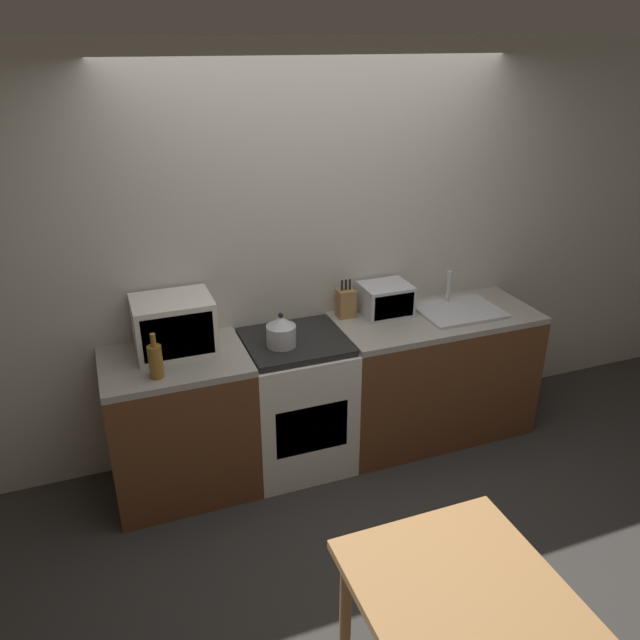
% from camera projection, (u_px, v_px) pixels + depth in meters
% --- Properties ---
extents(ground_plane, '(16.00, 16.00, 0.00)m').
position_uv_depth(ground_plane, '(379.00, 520.00, 3.67)').
color(ground_plane, '#33302D').
extents(wall_back, '(10.00, 0.06, 2.60)m').
position_uv_depth(wall_back, '(316.00, 256.00, 4.04)').
color(wall_back, beige).
rests_on(wall_back, ground_plane).
extents(counter_left_run, '(0.84, 0.62, 0.90)m').
position_uv_depth(counter_left_run, '(181.00, 424.00, 3.78)').
color(counter_left_run, brown).
rests_on(counter_left_run, ground_plane).
extents(counter_right_run, '(1.37, 0.62, 0.90)m').
position_uv_depth(counter_right_run, '(432.00, 374.00, 4.34)').
color(counter_right_run, brown).
rests_on(counter_right_run, ground_plane).
extents(stove_range, '(0.64, 0.62, 0.90)m').
position_uv_depth(stove_range, '(296.00, 402.00, 4.02)').
color(stove_range, silver).
rests_on(stove_range, ground_plane).
extents(kettle, '(0.18, 0.18, 0.22)m').
position_uv_depth(kettle, '(281.00, 331.00, 3.71)').
color(kettle, '#B7B7BC').
rests_on(kettle, stove_range).
extents(microwave, '(0.45, 0.36, 0.33)m').
position_uv_depth(microwave, '(174.00, 325.00, 3.63)').
color(microwave, silver).
rests_on(microwave, counter_left_run).
extents(bottle, '(0.08, 0.08, 0.26)m').
position_uv_depth(bottle, '(156.00, 361.00, 3.36)').
color(bottle, olive).
rests_on(bottle, counter_left_run).
extents(knife_block, '(0.11, 0.10, 0.26)m').
position_uv_depth(knife_block, '(346.00, 303.00, 4.10)').
color(knife_block, '#9E7042').
rests_on(knife_block, counter_right_run).
extents(toaster_oven, '(0.32, 0.27, 0.21)m').
position_uv_depth(toaster_oven, '(385.00, 299.00, 4.14)').
color(toaster_oven, silver).
rests_on(toaster_oven, counter_right_run).
extents(sink_basin, '(0.54, 0.42, 0.24)m').
position_uv_depth(sink_basin, '(458.00, 310.00, 4.20)').
color(sink_basin, silver).
rests_on(sink_basin, counter_right_run).
extents(dining_table, '(0.74, 0.77, 0.78)m').
position_uv_depth(dining_table, '(458.00, 609.00, 2.31)').
color(dining_table, '#9E7042').
rests_on(dining_table, ground_plane).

